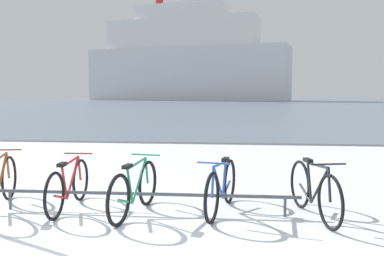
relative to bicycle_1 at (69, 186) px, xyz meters
name	(u,v)px	position (x,y,z in m)	size (l,w,h in m)	color
ground	(222,104)	(0.69, 51.89, -0.40)	(80.00, 132.00, 0.08)	silver
bike_rack	(143,195)	(1.15, -0.07, -0.09)	(4.50, 0.09, 0.31)	#4C5156
bicycle_1	(69,186)	(0.00, 0.00, 0.00)	(0.46, 1.70, 0.79)	black
bicycle_2	(134,189)	(1.04, -0.17, 0.01)	(0.47, 1.72, 0.81)	black
bicycle_3	(221,188)	(2.27, 0.07, 0.01)	(0.53, 1.73, 0.81)	black
bicycle_4	(314,191)	(3.56, -0.06, 0.02)	(0.53, 1.72, 0.85)	black
ferry_ship	(186,61)	(-6.88, 73.54, 7.14)	(39.24, 17.51, 22.36)	silver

